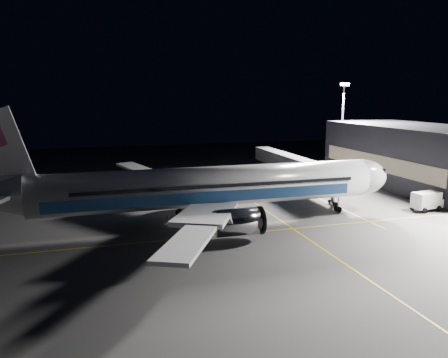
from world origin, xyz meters
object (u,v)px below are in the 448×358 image
safety_cone_a (222,208)px  baggage_tug (193,204)px  airliner (203,188)px  floodlight_mast_north (342,119)px  jet_bridge (297,165)px  safety_cone_c (167,216)px  service_truck (429,200)px  safety_cone_b (224,196)px

safety_cone_a → baggage_tug: bearing=160.1°
airliner → floodlight_mast_north: size_ratio=2.97×
jet_bridge → safety_cone_a: size_ratio=66.34×
jet_bridge → safety_cone_c: bearing=-153.0°
service_truck → baggage_tug: bearing=154.2°
jet_bridge → safety_cone_b: jet_bridge is taller
jet_bridge → service_truck: size_ratio=5.68×
safety_cone_b → safety_cone_c: same height
jet_bridge → service_truck: 24.84m
baggage_tug → safety_cone_c: size_ratio=4.68×
jet_bridge → safety_cone_a: jet_bridge is taller
jet_bridge → safety_cone_c: size_ratio=56.51×
service_truck → safety_cone_b: size_ratio=9.95×
safety_cone_b → airliner: bearing=-116.8°
baggage_tug → safety_cone_a: (4.32, -1.56, -0.60)m
service_truck → baggage_tug: service_truck is taller
airliner → baggage_tug: (0.25, 7.99, -4.30)m
jet_bridge → floodlight_mast_north: floodlight_mast_north is taller
jet_bridge → safety_cone_a: (-18.50, -11.62, -4.32)m
jet_bridge → baggage_tug: 25.22m
floodlight_mast_north → service_truck: floodlight_mast_north is taller
baggage_tug → jet_bridge: bearing=32.7°
safety_cone_c → safety_cone_b: bearing=40.9°
airliner → baggage_tug: size_ratio=21.59×
safety_cone_a → safety_cone_b: bearing=71.7°
airliner → floodlight_mast_north: (41.08, 31.99, 7.21)m
baggage_tug → safety_cone_a: 4.63m
airliner → service_truck: airliner is taller
airliner → baggage_tug: 9.08m
floodlight_mast_north → service_truck: 37.08m
baggage_tug → safety_cone_c: 6.22m
safety_cone_c → floodlight_mast_north: bearing=31.6°
floodlight_mast_north → safety_cone_a: floodlight_mast_north is taller
floodlight_mast_north → safety_cone_b: size_ratio=34.03×
airliner → jet_bridge: 29.31m
floodlight_mast_north → airliner: bearing=-142.1°
service_truck → safety_cone_b: service_truck is taller
airliner → baggage_tug: bearing=88.2°
baggage_tug → safety_cone_a: bearing=-11.0°
floodlight_mast_north → baggage_tug: (-40.82, -23.99, -11.51)m
airliner → service_truck: 36.08m
floodlight_mast_north → service_truck: size_ratio=3.42×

